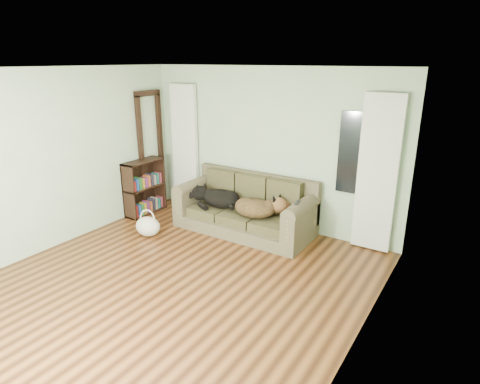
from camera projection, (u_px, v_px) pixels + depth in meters
The scene contains 15 objects.
floor at pixel (169, 287), 4.97m from camera, with size 5.00×5.00×0.00m, color black.
ceiling at pixel (155, 69), 4.15m from camera, with size 5.00×5.00×0.00m, color white.
wall_back at pixel (268, 149), 6.56m from camera, with size 4.50×0.04×2.60m, color #AFC6A3.
wall_left at pixel (45, 162), 5.71m from camera, with size 0.04×5.00×2.60m, color #AFC6A3.
wall_right at pixel (358, 231), 3.41m from camera, with size 0.04×5.00×2.60m, color #AFC6A3.
curtain_left at pixel (185, 147), 7.41m from camera, with size 0.55×0.08×2.25m, color silver.
curtain_right at pixel (377, 175), 5.63m from camera, with size 0.55×0.08×2.25m, color silver.
window_pane at pixel (355, 154), 5.77m from camera, with size 0.50×0.03×1.20m, color black.
door_casing at pixel (151, 153), 7.40m from camera, with size 0.07×0.60×2.10m, color black.
sofa at pixel (244, 205), 6.48m from camera, with size 2.24×0.97×0.92m, color #3B3928.
dog_black_lab at pixel (219, 199), 6.68m from camera, with size 0.68×0.48×0.29m, color black.
dog_shepherd at pixel (257, 208), 6.24m from camera, with size 0.68×0.48×0.30m, color black.
tv_remote at pixel (298, 202), 5.78m from camera, with size 0.05×0.20×0.02m, color black.
tote_bag at pixel (148, 226), 6.39m from camera, with size 0.43×0.33×0.31m, color beige.
bookshelf at pixel (144, 187), 7.25m from camera, with size 0.30×0.79×0.99m, color black.
Camera 1 is at (3.08, -3.19, 2.70)m, focal length 30.00 mm.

